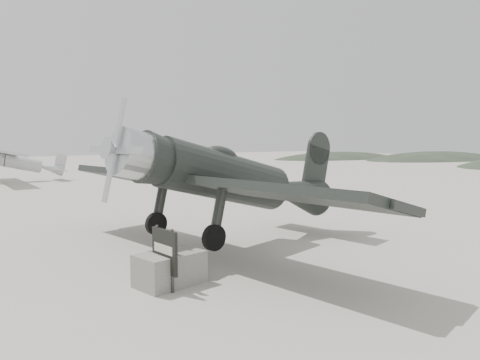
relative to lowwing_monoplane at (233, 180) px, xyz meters
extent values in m
plane|color=#9E998C|center=(2.31, 4.05, -2.08)|extent=(160.00, 160.00, 0.00)
ellipsoid|color=#293526|center=(62.31, 32.05, -2.08)|extent=(36.00, 18.00, 6.00)
ellipsoid|color=#293526|center=(52.31, 44.05, -2.08)|extent=(32.00, 16.00, 5.20)
cylinder|color=black|center=(-0.40, -0.05, 0.07)|extent=(4.58, 1.97, 1.41)
cone|color=black|center=(2.90, 0.38, 0.12)|extent=(2.77, 1.64, 1.31)
cylinder|color=silver|center=(-3.44, -0.45, 0.07)|extent=(1.06, 1.36, 1.25)
cone|color=silver|center=(-4.04, -0.52, 0.07)|extent=(0.42, 0.60, 0.56)
cube|color=silver|center=(-3.97, -0.52, 0.07)|extent=(0.08, 0.19, 2.62)
ellipsoid|color=black|center=(-0.60, -0.08, 0.70)|extent=(1.19, 0.82, 0.46)
cube|color=black|center=(-1.10, -0.14, -0.28)|extent=(3.65, 12.26, 0.22)
cube|color=black|center=(3.70, 0.48, 0.17)|extent=(1.64, 4.34, 0.10)
cube|color=black|center=(3.85, 0.50, 1.03)|extent=(1.21, 0.26, 1.81)
cylinder|color=black|center=(-1.32, -1.54, -1.66)|extent=(0.70, 0.25, 0.68)
cylinder|color=black|center=(-1.67, 1.15, -1.66)|extent=(0.70, 0.25, 0.68)
cylinder|color=#333333|center=(-1.32, -1.54, -0.98)|extent=(0.12, 0.12, 1.41)
cylinder|color=#333333|center=(-1.67, 1.15, -0.98)|extent=(0.12, 0.12, 1.41)
cylinder|color=black|center=(3.95, 0.51, -0.31)|extent=(0.23, 0.11, 0.22)
cylinder|color=#A7AAAD|center=(-1.88, 27.75, -0.40)|extent=(4.90, 1.14, 1.03)
cone|color=#A7AAAD|center=(1.40, 27.68, -0.40)|extent=(1.71, 0.97, 0.94)
cube|color=#A7AAAD|center=(-2.26, 27.75, 0.18)|extent=(2.00, 10.35, 0.17)
cube|color=#A7AAAD|center=(1.87, 27.67, -0.35)|extent=(0.91, 3.21, 0.08)
cube|color=#A7AAAD|center=(1.96, 27.66, 0.26)|extent=(0.85, 0.09, 1.22)
cylinder|color=black|center=(2.06, 27.66, -0.68)|extent=(0.17, 0.07, 0.17)
cube|color=slate|center=(-3.28, -2.24, -1.71)|extent=(1.62, 1.17, 0.74)
cylinder|color=#333333|center=(-3.49, -2.78, -1.39)|extent=(0.07, 0.07, 1.39)
cylinder|color=#333333|center=(-3.54, -2.14, -1.39)|extent=(0.07, 0.07, 1.39)
cube|color=black|center=(-3.51, -2.46, -1.23)|extent=(0.14, 0.96, 0.96)
cube|color=beige|center=(-3.55, -2.47, -1.17)|extent=(0.07, 0.75, 0.19)
camera|label=1|loc=(-7.99, -11.65, 1.22)|focal=35.00mm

